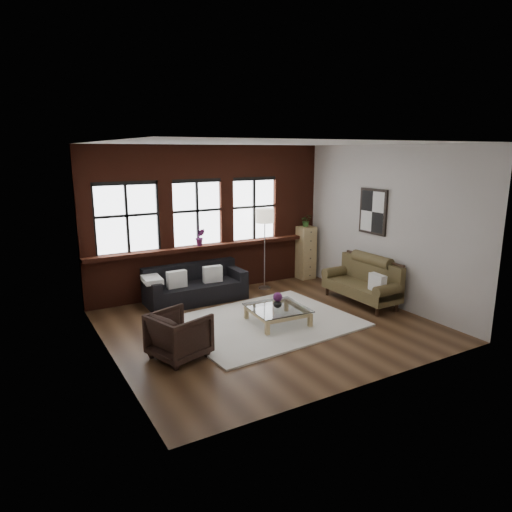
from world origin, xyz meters
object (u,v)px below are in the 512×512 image
armchair (179,335)px  vase (278,303)px  floor_lamp (265,246)px  vintage_settee (361,281)px  coffee_table (277,316)px  drawer_chest (305,252)px  dark_sofa (196,284)px

armchair → vase: bearing=-96.9°
vase → floor_lamp: floor_lamp is taller
armchair → vintage_settee: bearing=-100.7°
vintage_settee → armchair: vintage_settee is taller
coffee_table → vase: (0.00, -0.00, 0.24)m
vintage_settee → armchair: 4.18m
coffee_table → floor_lamp: floor_lamp is taller
vase → coffee_table: bearing=90.0°
vase → floor_lamp: 2.29m
armchair → floor_lamp: 3.87m
vase → drawer_chest: size_ratio=0.13×
floor_lamp → drawer_chest: bearing=11.4°
armchair → vase: size_ratio=4.80×
dark_sofa → vintage_settee: bearing=-31.8°
floor_lamp → armchair: bearing=-140.8°
coffee_table → floor_lamp: (0.93, 2.01, 0.83)m
coffee_table → vintage_settee: bearing=3.9°
coffee_table → drawer_chest: size_ratio=0.76×
coffee_table → drawer_chest: 3.24m
vintage_settee → floor_lamp: floor_lamp is taller
floor_lamp → coffee_table: bearing=-114.9°
dark_sofa → vase: dark_sofa is taller
dark_sofa → armchair: bearing=-117.9°
coffee_table → floor_lamp: size_ratio=0.49×
armchair → floor_lamp: bearing=-69.0°
drawer_chest → floor_lamp: floor_lamp is taller
coffee_table → floor_lamp: 2.36m
dark_sofa → coffee_table: size_ratio=2.12×
vintage_settee → armchair: bearing=-172.5°
coffee_table → drawer_chest: (2.26, 2.27, 0.49)m
vintage_settee → drawer_chest: drawer_chest is taller
vintage_settee → vase: (-2.12, -0.14, -0.07)m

